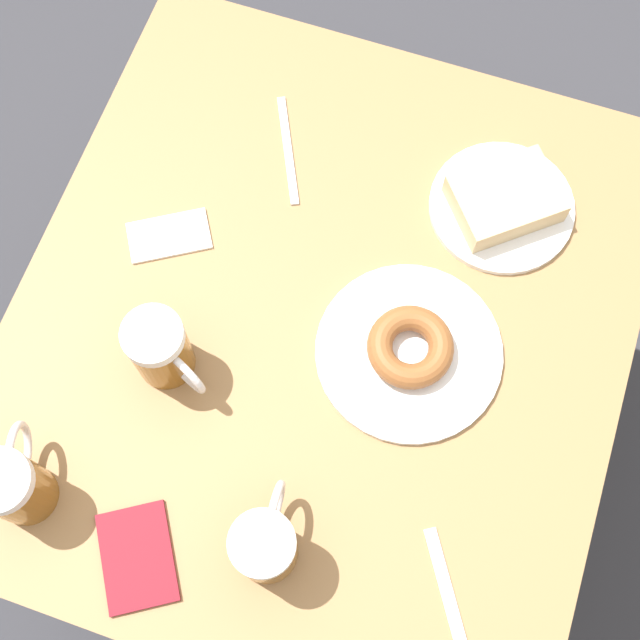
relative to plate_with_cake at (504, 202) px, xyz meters
The scene contains 11 objects.
ground_plane 0.79m from the plate_with_cake, 52.98° to the left, with size 8.00×8.00×0.00m, color #333338.
table 0.33m from the plate_with_cake, 52.98° to the left, with size 0.83×0.93×0.71m.
plate_with_cake is the anchor object (origin of this frame).
plate_with_donut 0.26m from the plate_with_cake, 76.12° to the left, with size 0.25×0.25×0.04m.
beer_mug_left 0.58m from the plate_with_cake, 74.43° to the left, with size 0.08×0.12×0.12m.
beer_mug_center 0.75m from the plate_with_cake, 51.36° to the left, with size 0.08×0.12×0.12m.
beer_mug_right 0.52m from the plate_with_cake, 45.36° to the left, with size 0.12×0.08×0.12m.
napkin_folded 0.48m from the plate_with_cake, 24.03° to the left, with size 0.13×0.11×0.00m.
fork 0.32m from the plate_with_cake, ahead, with size 0.09×0.17×0.00m.
knife 0.57m from the plate_with_cake, 98.86° to the left, with size 0.13×0.19×0.00m.
passport_near_edge 0.69m from the plate_with_cake, 63.59° to the left, with size 0.14×0.15×0.01m.
Camera 1 is at (-0.13, 0.38, 1.86)m, focal length 50.00 mm.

